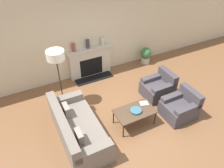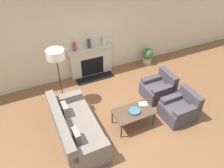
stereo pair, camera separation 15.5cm
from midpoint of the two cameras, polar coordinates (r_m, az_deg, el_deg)
name	(u,v)px [view 2 (the right image)]	position (r m, az deg, el deg)	size (l,w,h in m)	color
ground_plane	(124,122)	(5.91, 3.97, -9.76)	(18.00, 18.00, 0.00)	brown
wall_back	(87,34)	(7.02, -5.89, 12.95)	(18.00, 0.06, 2.90)	beige
fireplace	(91,62)	(7.35, -4.80, 5.80)	(1.54, 0.59, 1.02)	beige
couch	(75,128)	(5.38, -8.80, -11.38)	(0.94, 2.02, 0.84)	slate
armchair_near	(180,109)	(6.13, 18.02, -6.13)	(0.84, 0.73, 0.76)	#423D42
armchair_far	(159,88)	(6.66, 12.78, -1.06)	(0.84, 0.73, 0.76)	#423D42
coffee_table	(133,112)	(5.57, 6.39, -7.39)	(1.01, 0.60, 0.45)	#4C3828
bowl	(135,111)	(5.52, 6.72, -7.00)	(0.29, 0.29, 0.05)	#38667A
book	(143,104)	(5.76, 8.91, -5.20)	(0.26, 0.23, 0.02)	#B2A893
floor_lamp	(56,58)	(5.77, -13.65, 6.59)	(0.47, 0.47, 1.70)	black
mantel_vase_left	(75,47)	(6.91, -9.08, 9.57)	(0.11, 0.11, 0.27)	brown
mantel_vase_center_left	(89,44)	(7.03, -5.33, 10.47)	(0.11, 0.11, 0.29)	#3D383D
mantel_vase_center_right	(104,41)	(7.21, -1.47, 11.12)	(0.14, 0.14, 0.24)	beige
potted_plant	(147,55)	(8.15, 9.80, 7.35)	(0.39, 0.39, 0.61)	#B2A899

